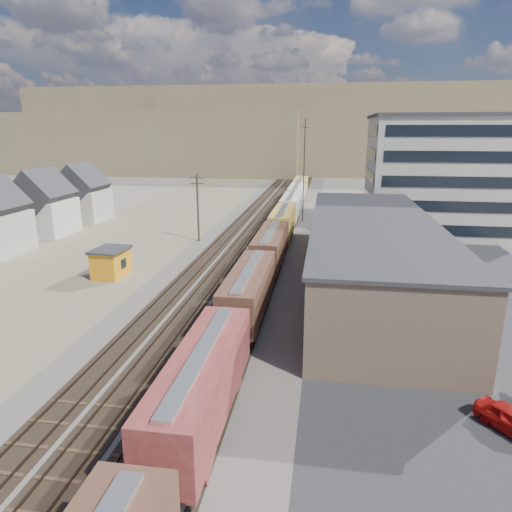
# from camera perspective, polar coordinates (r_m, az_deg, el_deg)

# --- Properties ---
(ground) EXTENTS (300.00, 300.00, 0.00)m
(ground) POSITION_cam_1_polar(r_m,az_deg,el_deg) (29.38, -13.59, -18.39)
(ground) COLOR #6B6356
(ground) RESTS_ON ground
(ballast_bed) EXTENTS (18.00, 200.00, 0.06)m
(ballast_bed) POSITION_cam_1_polar(r_m,az_deg,el_deg) (74.81, 0.82, 3.07)
(ballast_bed) COLOR #4C4742
(ballast_bed) RESTS_ON ground
(dirt_yard) EXTENTS (24.00, 180.00, 0.03)m
(dirt_yard) POSITION_cam_1_polar(r_m,az_deg,el_deg) (71.09, -16.54, 1.75)
(dirt_yard) COLOR #6C604A
(dirt_yard) RESTS_ON ground
(asphalt_lot) EXTENTS (26.00, 120.00, 0.04)m
(asphalt_lot) POSITION_cam_1_polar(r_m,az_deg,el_deg) (60.77, 19.74, -0.82)
(asphalt_lot) COLOR #232326
(asphalt_lot) RESTS_ON ground
(rail_tracks) EXTENTS (11.40, 200.00, 0.24)m
(rail_tracks) POSITION_cam_1_polar(r_m,az_deg,el_deg) (74.87, 0.40, 3.15)
(rail_tracks) COLOR black
(rail_tracks) RESTS_ON ground
(freight_train) EXTENTS (3.00, 119.74, 4.46)m
(freight_train) POSITION_cam_1_polar(r_m,az_deg,el_deg) (61.24, 2.67, 2.90)
(freight_train) COLOR black
(freight_train) RESTS_ON ground
(warehouse) EXTENTS (12.40, 40.40, 7.25)m
(warehouse) POSITION_cam_1_polar(r_m,az_deg,el_deg) (49.23, 14.19, 0.31)
(warehouse) COLOR tan
(warehouse) RESTS_ON ground
(office_tower) EXTENTS (22.60, 18.60, 18.45)m
(office_tower) POSITION_cam_1_polar(r_m,az_deg,el_deg) (79.64, 22.01, 9.45)
(office_tower) COLOR #9E998E
(office_tower) RESTS_ON ground
(utility_pole_north) EXTENTS (2.20, 0.32, 10.00)m
(utility_pole_north) POSITION_cam_1_polar(r_m,az_deg,el_deg) (67.85, -7.28, 6.19)
(utility_pole_north) COLOR #382619
(utility_pole_north) RESTS_ON ground
(radio_mast) EXTENTS (1.20, 0.16, 18.00)m
(radio_mast) POSITION_cam_1_polar(r_m,az_deg,el_deg) (82.75, 6.01, 10.57)
(radio_mast) COLOR black
(radio_mast) RESTS_ON ground
(hills_north) EXTENTS (265.00, 80.00, 32.00)m
(hills_north) POSITION_cam_1_polar(r_m,az_deg,el_deg) (190.54, 5.98, 14.84)
(hills_north) COLOR brown
(hills_north) RESTS_ON ground
(maintenance_shed) EXTENTS (3.70, 4.65, 3.26)m
(maintenance_shed) POSITION_cam_1_polar(r_m,az_deg,el_deg) (54.22, -17.68, -0.74)
(maintenance_shed) COLOR orange
(maintenance_shed) RESTS_ON ground
(parked_car_blue) EXTENTS (4.65, 6.50, 1.65)m
(parked_car_blue) POSITION_cam_1_polar(r_m,az_deg,el_deg) (77.33, 16.25, 3.46)
(parked_car_blue) COLOR navy
(parked_car_blue) RESTS_ON ground
(parked_car_far) EXTENTS (1.81, 4.09, 1.37)m
(parked_car_far) POSITION_cam_1_polar(r_m,az_deg,el_deg) (77.33, 22.96, 2.74)
(parked_car_far) COLOR silver
(parked_car_far) RESTS_ON ground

